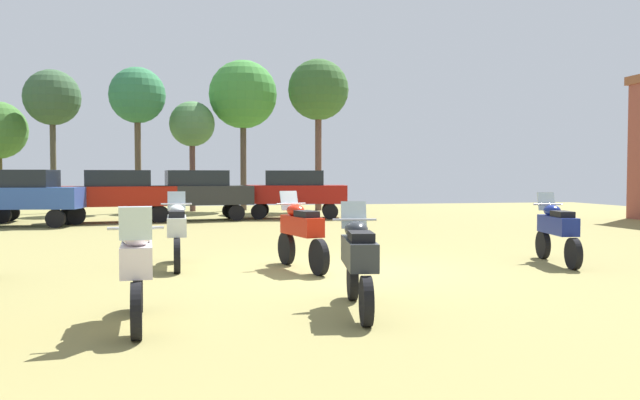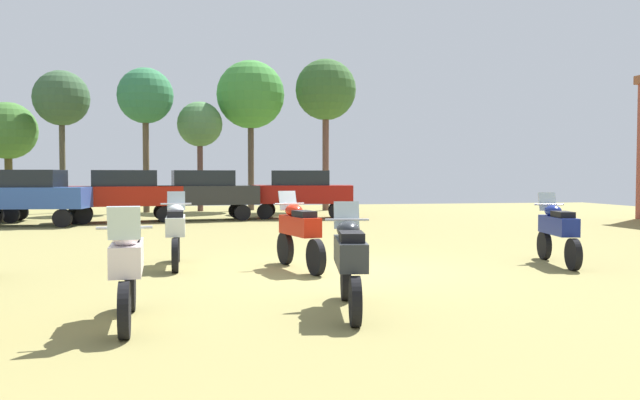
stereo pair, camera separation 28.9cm
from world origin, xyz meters
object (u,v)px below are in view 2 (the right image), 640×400
Objects in this scene: tree_1 at (326,91)px; tree_7 at (200,125)px; tree_3 at (8,132)px; tree_5 at (145,97)px; motorcycle_3 at (350,258)px; motorcycle_7 at (176,230)px; car_4 at (124,192)px; motorcycle_10 at (127,265)px; motorcycle_5 at (299,231)px; tree_2 at (251,95)px; tree_8 at (61,99)px; motorcycle_8 at (558,229)px; car_1 at (203,191)px; car_2 at (301,190)px; car_5 at (27,193)px.

tree_7 is (-6.31, 0.44, -1.80)m from tree_1.
tree_5 reaches higher than tree_3.
motorcycle_3 is 0.40× the size of tree_7.
car_4 reaches higher than motorcycle_7.
motorcycle_10 is 24.43m from tree_7.
motorcycle_5 is 0.40× the size of tree_7.
motorcycle_7 is at bearing -98.31° from tree_2.
car_4 is 10.01m from tree_3.
motorcycle_3 is 0.33× the size of tree_8.
tree_3 is at bearing 31.81° from car_4.
motorcycle_7 is at bearing -83.16° from tree_5.
motorcycle_8 is at bearing -16.68° from motorcycle_5.
motorcycle_8 is 0.40× the size of tree_7.
car_2 is at bearing -90.36° from car_1.
tree_3 is at bearing 123.17° from motorcycle_3.
motorcycle_10 is at bearing 175.44° from car_2.
car_4 is at bearing 91.42° from car_1.
car_1 is (0.84, 17.75, 0.45)m from motorcycle_10.
car_2 is 1.02× the size of car_5.
motorcycle_3 is 1.01× the size of motorcycle_5.
motorcycle_8 is 0.48× the size of car_4.
tree_3 is (-8.76, 19.81, 3.17)m from motorcycle_7.
tree_5 is at bearing -89.33° from motorcycle_10.
tree_3 is at bearing 170.62° from tree_5.
car_1 is 0.98× the size of car_2.
tree_1 is (6.63, 18.88, 5.36)m from motorcycle_7.
tree_1 reaches higher than car_5.
motorcycle_3 is at bearing -146.04° from car_5.
car_5 is at bearing 104.61° from car_4.
tree_2 is at bearing -45.27° from car_4.
motorcycle_5 reaches higher than motorcycle_8.
car_2 is 0.86× the size of tree_3.
motorcycle_5 is 0.28× the size of tree_1.
tree_3 is 0.76× the size of tree_5.
tree_2 is at bearing 25.02° from car_2.
tree_8 is at bearing 106.41° from motorcycle_7.
tree_5 is at bearing -11.10° from car_4.
tree_7 is at bearing 120.37° from motorcycle_8.
tree_8 is (-6.63, 6.18, 4.25)m from car_1.
tree_3 is (-16.39, 20.87, 3.19)m from motorcycle_8.
car_2 is (2.18, 14.18, 0.43)m from motorcycle_5.
tree_3 is (-9.24, 6.90, 2.73)m from car_1.
car_2 is at bearing 69.85° from motorcycle_7.
tree_5 is at bearing 127.15° from motorcycle_8.
tree_1 reaches higher than tree_7.
motorcycle_3 is 18.12m from car_2.
motorcycle_7 is 0.41× the size of tree_3.
motorcycle_3 is 17.65m from car_1.
tree_1 is at bearing 0.95° from tree_5.
car_1 reaches higher than motorcycle_10.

